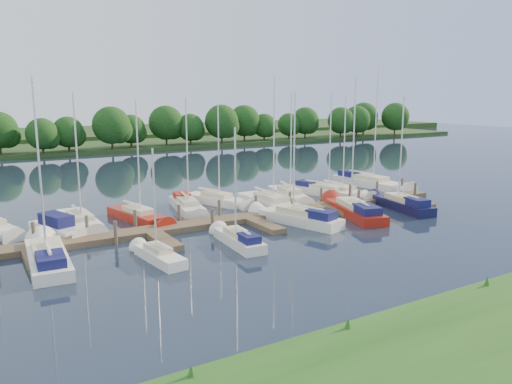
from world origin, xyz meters
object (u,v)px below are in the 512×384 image
dock (250,219)px  sailboat_s_2 (238,240)px  motorboat (58,229)px  sailboat_n_5 (217,201)px

dock → sailboat_s_2: bearing=-127.6°
motorboat → sailboat_n_5: size_ratio=0.61×
dock → sailboat_n_5: (0.68, 7.20, 0.08)m
motorboat → sailboat_s_2: size_ratio=0.71×
dock → sailboat_s_2: sailboat_s_2 is taller
dock → motorboat: 14.25m
dock → sailboat_s_2: (-3.80, -4.94, 0.12)m
motorboat → sailboat_s_2: (9.89, -8.91, -0.05)m
motorboat → sailboat_s_2: sailboat_s_2 is taller
motorboat → sailboat_s_2: 13.31m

